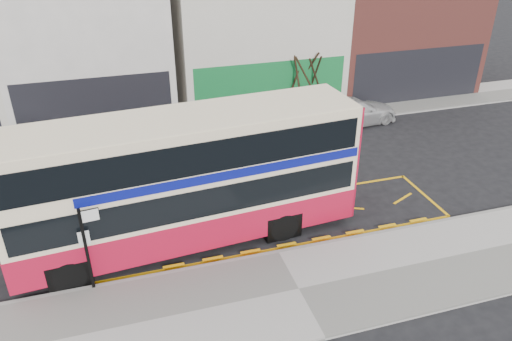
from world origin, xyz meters
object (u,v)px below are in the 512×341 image
object	(u,v)px
car_white	(354,111)
street_tree_right	(307,63)
bus_stop_post	(87,241)
car_grey	(142,141)
double_decker_bus	(188,179)
car_silver	(30,147)

from	to	relation	value
car_white	street_tree_right	size ratio (longest dim) A/B	1.06
bus_stop_post	car_grey	xyz separation A→B (m)	(2.31, 8.92, -1.10)
car_grey	street_tree_right	size ratio (longest dim) A/B	1.01
car_grey	car_white	bearing A→B (deg)	-98.15
car_grey	double_decker_bus	bearing A→B (deg)	176.79
car_white	car_silver	bearing A→B (deg)	81.81
car_silver	car_grey	distance (m)	4.99
double_decker_bus	car_silver	size ratio (longest dim) A/B	2.60
car_grey	car_silver	bearing A→B (deg)	69.04
car_silver	double_decker_bus	bearing A→B (deg)	-147.84
car_silver	street_tree_right	size ratio (longest dim) A/B	0.99
double_decker_bus	car_grey	bearing A→B (deg)	93.58
double_decker_bus	bus_stop_post	world-z (taller)	double_decker_bus
bus_stop_post	street_tree_right	xyz separation A→B (m)	(11.25, 10.96, 1.25)
car_silver	bus_stop_post	bearing A→B (deg)	-169.50
double_decker_bus	street_tree_right	world-z (taller)	double_decker_bus
bus_stop_post	car_silver	size ratio (longest dim) A/B	0.63
double_decker_bus	car_grey	world-z (taller)	double_decker_bus
double_decker_bus	car_silver	distance (m)	10.07
bus_stop_post	car_grey	distance (m)	9.28
car_silver	car_white	size ratio (longest dim) A/B	0.94
bus_stop_post	car_silver	bearing A→B (deg)	98.56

